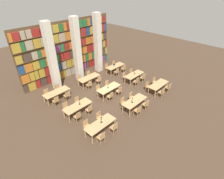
% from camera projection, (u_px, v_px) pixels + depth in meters
% --- Properties ---
extents(ground_plane, '(40.00, 40.00, 0.00)m').
position_uv_depth(ground_plane, '(110.00, 95.00, 15.42)').
color(ground_plane, '#4C3828').
extents(bookshelf_bank, '(10.33, 0.35, 5.50)m').
position_uv_depth(bookshelf_bank, '(69.00, 51.00, 17.28)').
color(bookshelf_bank, brown).
rests_on(bookshelf_bank, ground_plane).
extents(pillar_left, '(0.61, 0.61, 6.00)m').
position_uv_depth(pillar_left, '(52.00, 58.00, 14.73)').
color(pillar_left, silver).
rests_on(pillar_left, ground_plane).
extents(pillar_center, '(0.61, 0.61, 6.00)m').
position_uv_depth(pillar_center, '(77.00, 50.00, 16.30)').
color(pillar_center, silver).
rests_on(pillar_center, ground_plane).
extents(pillar_right, '(0.61, 0.61, 6.00)m').
position_uv_depth(pillar_right, '(98.00, 44.00, 17.87)').
color(pillar_right, silver).
rests_on(pillar_right, ground_plane).
extents(reading_table_0, '(2.18, 0.84, 0.76)m').
position_uv_depth(reading_table_0, '(100.00, 125.00, 11.37)').
color(reading_table_0, tan).
rests_on(reading_table_0, ground_plane).
extents(chair_0, '(0.42, 0.40, 0.89)m').
position_uv_depth(chair_0, '(101.00, 137.00, 10.71)').
color(chair_0, tan).
rests_on(chair_0, ground_plane).
extents(chair_1, '(0.42, 0.40, 0.89)m').
position_uv_depth(chair_1, '(87.00, 126.00, 11.54)').
color(chair_1, tan).
rests_on(chair_1, ground_plane).
extents(chair_2, '(0.42, 0.40, 0.89)m').
position_uv_depth(chair_2, '(114.00, 128.00, 11.40)').
color(chair_2, tan).
rests_on(chair_2, ground_plane).
extents(chair_3, '(0.42, 0.40, 0.89)m').
position_uv_depth(chair_3, '(100.00, 117.00, 12.23)').
color(chair_3, tan).
rests_on(chair_3, ground_plane).
extents(desk_lamp_0, '(0.14, 0.14, 0.47)m').
position_uv_depth(desk_lamp_0, '(101.00, 119.00, 11.26)').
color(desk_lamp_0, black).
rests_on(desk_lamp_0, reading_table_0).
extents(reading_table_1, '(2.18, 0.84, 0.76)m').
position_uv_depth(reading_table_1, '(135.00, 102.00, 13.47)').
color(reading_table_1, tan).
rests_on(reading_table_1, ground_plane).
extents(chair_4, '(0.42, 0.40, 0.89)m').
position_uv_depth(chair_4, '(138.00, 110.00, 12.86)').
color(chair_4, tan).
rests_on(chair_4, ground_plane).
extents(chair_5, '(0.42, 0.40, 0.89)m').
position_uv_depth(chair_5, '(123.00, 102.00, 13.68)').
color(chair_5, tan).
rests_on(chair_5, ground_plane).
extents(chair_6, '(0.42, 0.40, 0.89)m').
position_uv_depth(chair_6, '(146.00, 104.00, 13.47)').
color(chair_6, tan).
rests_on(chair_6, ground_plane).
extents(chair_7, '(0.42, 0.40, 0.89)m').
position_uv_depth(chair_7, '(132.00, 97.00, 14.30)').
color(chair_7, tan).
rests_on(chair_7, ground_plane).
extents(desk_lamp_1, '(0.14, 0.14, 0.44)m').
position_uv_depth(desk_lamp_1, '(132.00, 99.00, 13.10)').
color(desk_lamp_1, black).
rests_on(desk_lamp_1, reading_table_1).
extents(reading_table_2, '(2.18, 0.84, 0.76)m').
position_uv_depth(reading_table_2, '(158.00, 85.00, 15.54)').
color(reading_table_2, tan).
rests_on(reading_table_2, ground_plane).
extents(chair_8, '(0.42, 0.40, 0.89)m').
position_uv_depth(chair_8, '(162.00, 92.00, 14.88)').
color(chair_8, tan).
rests_on(chair_8, ground_plane).
extents(chair_9, '(0.42, 0.40, 0.89)m').
position_uv_depth(chair_9, '(148.00, 86.00, 15.71)').
color(chair_9, tan).
rests_on(chair_9, ground_plane).
extents(chair_10, '(0.42, 0.40, 0.89)m').
position_uv_depth(chair_10, '(168.00, 87.00, 15.56)').
color(chair_10, tan).
rests_on(chair_10, ground_plane).
extents(chair_11, '(0.42, 0.40, 0.89)m').
position_uv_depth(chair_11, '(155.00, 82.00, 16.39)').
color(chair_11, tan).
rests_on(chair_11, ground_plane).
extents(reading_table_3, '(2.18, 0.84, 0.76)m').
position_uv_depth(reading_table_3, '(78.00, 107.00, 12.95)').
color(reading_table_3, tan).
rests_on(reading_table_3, ground_plane).
extents(chair_12, '(0.42, 0.40, 0.89)m').
position_uv_depth(chair_12, '(78.00, 116.00, 12.31)').
color(chair_12, tan).
rests_on(chair_12, ground_plane).
extents(chair_13, '(0.42, 0.40, 0.89)m').
position_uv_depth(chair_13, '(66.00, 108.00, 13.13)').
color(chair_13, tan).
rests_on(chair_13, ground_plane).
extents(chair_14, '(0.42, 0.40, 0.89)m').
position_uv_depth(chair_14, '(89.00, 110.00, 12.95)').
color(chair_14, tan).
rests_on(chair_14, ground_plane).
extents(chair_15, '(0.42, 0.40, 0.89)m').
position_uv_depth(chair_15, '(78.00, 102.00, 13.77)').
color(chair_15, tan).
rests_on(chair_15, ground_plane).
extents(desk_lamp_2, '(0.14, 0.14, 0.48)m').
position_uv_depth(desk_lamp_2, '(79.00, 101.00, 12.88)').
color(desk_lamp_2, black).
rests_on(desk_lamp_2, reading_table_3).
extents(reading_table_4, '(2.18, 0.84, 0.76)m').
position_uv_depth(reading_table_4, '(109.00, 88.00, 15.05)').
color(reading_table_4, tan).
rests_on(reading_table_4, ground_plane).
extents(chair_16, '(0.42, 0.40, 0.89)m').
position_uv_depth(chair_16, '(110.00, 96.00, 14.41)').
color(chair_16, tan).
rests_on(chair_16, ground_plane).
extents(chair_17, '(0.42, 0.40, 0.89)m').
position_uv_depth(chair_17, '(99.00, 90.00, 15.23)').
color(chair_17, tan).
rests_on(chair_17, ground_plane).
extents(chair_18, '(0.42, 0.40, 0.89)m').
position_uv_depth(chair_18, '(119.00, 91.00, 15.06)').
color(chair_18, tan).
rests_on(chair_18, ground_plane).
extents(chair_19, '(0.42, 0.40, 0.89)m').
position_uv_depth(chair_19, '(108.00, 85.00, 15.89)').
color(chair_19, tan).
rests_on(chair_19, ground_plane).
extents(desk_lamp_3, '(0.14, 0.14, 0.39)m').
position_uv_depth(desk_lamp_3, '(108.00, 85.00, 14.83)').
color(desk_lamp_3, black).
rests_on(desk_lamp_3, reading_table_4).
extents(reading_table_5, '(2.18, 0.84, 0.76)m').
position_uv_depth(reading_table_5, '(134.00, 75.00, 17.10)').
color(reading_table_5, tan).
rests_on(reading_table_5, ground_plane).
extents(chair_20, '(0.42, 0.40, 0.89)m').
position_uv_depth(chair_20, '(136.00, 81.00, 16.43)').
color(chair_20, tan).
rests_on(chair_20, ground_plane).
extents(chair_21, '(0.42, 0.40, 0.89)m').
position_uv_depth(chair_21, '(125.00, 76.00, 17.25)').
color(chair_21, tan).
rests_on(chair_21, ground_plane).
extents(chair_22, '(0.42, 0.40, 0.89)m').
position_uv_depth(chair_22, '(143.00, 77.00, 17.09)').
color(chair_22, tan).
rests_on(chair_22, ground_plane).
extents(chair_23, '(0.42, 0.40, 0.89)m').
position_uv_depth(chair_23, '(132.00, 73.00, 17.91)').
color(chair_23, tan).
rests_on(chair_23, ground_plane).
extents(desk_lamp_4, '(0.14, 0.14, 0.47)m').
position_uv_depth(desk_lamp_4, '(135.00, 71.00, 16.97)').
color(desk_lamp_4, black).
rests_on(desk_lamp_4, reading_table_5).
extents(reading_table_6, '(2.18, 0.84, 0.76)m').
position_uv_depth(reading_table_6, '(57.00, 93.00, 14.50)').
color(reading_table_6, tan).
rests_on(reading_table_6, ground_plane).
extents(chair_24, '(0.42, 0.40, 0.89)m').
position_uv_depth(chair_24, '(56.00, 101.00, 13.87)').
color(chair_24, tan).
rests_on(chair_24, ground_plane).
extents(chair_25, '(0.42, 0.40, 0.89)m').
position_uv_depth(chair_25, '(47.00, 94.00, 14.70)').
color(chair_25, tan).
rests_on(chair_25, ground_plane).
extents(chair_26, '(0.42, 0.40, 0.89)m').
position_uv_depth(chair_26, '(67.00, 95.00, 14.49)').
color(chair_26, tan).
rests_on(chair_26, ground_plane).
extents(chair_27, '(0.42, 0.40, 0.89)m').
position_uv_depth(chair_27, '(58.00, 89.00, 15.32)').
color(chair_27, tan).
rests_on(chair_27, ground_plane).
extents(reading_table_7, '(2.18, 0.84, 0.76)m').
position_uv_depth(reading_table_7, '(89.00, 78.00, 16.60)').
color(reading_table_7, tan).
rests_on(reading_table_7, ground_plane).
extents(chair_28, '(0.42, 0.40, 0.89)m').
position_uv_depth(chair_28, '(89.00, 85.00, 15.94)').
color(chair_28, tan).
rests_on(chair_28, ground_plane).
extents(chair_29, '(0.42, 0.40, 0.89)m').
position_uv_depth(chair_29, '(80.00, 79.00, 16.76)').
color(chair_29, tan).
rests_on(chair_29, ground_plane).
extents(chair_30, '(0.42, 0.40, 0.89)m').
position_uv_depth(chair_30, '(99.00, 80.00, 16.64)').
color(chair_30, tan).
rests_on(chair_30, ground_plane).
extents(chair_31, '(0.42, 0.40, 0.89)m').
position_uv_depth(chair_31, '(89.00, 75.00, 17.47)').
color(chair_31, tan).
rests_on(chair_31, ground_plane).
extents(reading_table_8, '(2.18, 0.84, 0.76)m').
position_uv_depth(reading_table_8, '(115.00, 66.00, 18.74)').
color(reading_table_8, tan).
rests_on(reading_table_8, ground_plane).
extents(chair_32, '(0.42, 0.40, 0.89)m').
position_uv_depth(chair_32, '(117.00, 72.00, 18.10)').
color(chair_32, tan).
rests_on(chair_32, ground_plane).
extents(chair_33, '(0.42, 0.40, 0.89)m').
position_uv_depth(chair_33, '(107.00, 68.00, 18.93)').
color(chair_33, tan).
rests_on(chair_33, ground_plane).
extents(chair_34, '(0.42, 0.40, 0.89)m').
position_uv_depth(chair_34, '(124.00, 68.00, 18.77)').
color(chair_34, tan).
rests_on(chair_34, ground_plane).
extents(chair_35, '(0.42, 0.40, 0.89)m').
position_uv_depth(chair_35, '(114.00, 65.00, 19.60)').
color(chair_35, tan).
rests_on(chair_35, ground_plane).
extents(laptop, '(0.32, 0.22, 0.21)m').
position_uv_depth(laptop, '(114.00, 65.00, 18.79)').
color(laptop, silver).
rests_on(laptop, reading_table_8).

